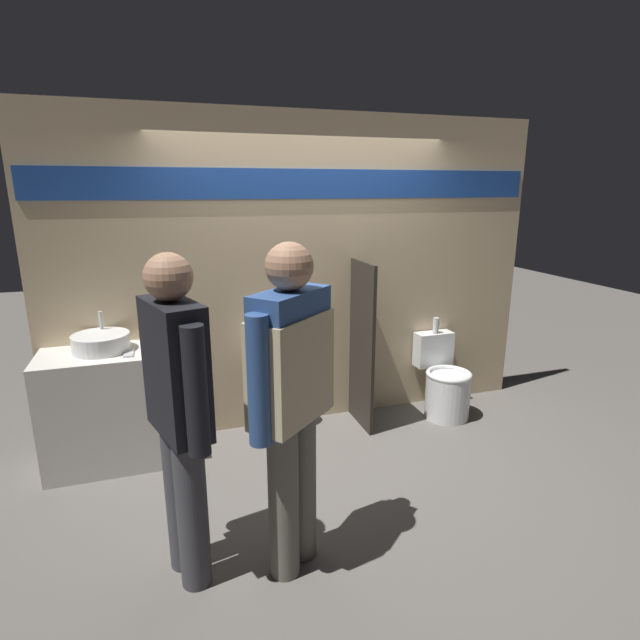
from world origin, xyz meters
TOP-DOWN VIEW (x-y plane):
  - ground_plane at (0.00, 0.00)m, footprint 16.00×16.00m
  - display_wall at (0.00, 0.60)m, footprint 4.35×0.07m
  - sink_counter at (-1.71, 0.30)m, footprint 0.82×0.53m
  - sink_basin at (-1.66, 0.36)m, footprint 0.41×0.41m
  - cell_phone at (-1.47, 0.20)m, footprint 0.07×0.14m
  - divider_near_counter at (0.43, 0.32)m, footprint 0.03×0.51m
  - urinal_near_counter at (-0.39, 0.45)m, footprint 0.32×0.26m
  - toilet at (1.25, 0.24)m, footprint 0.42×0.58m
  - person_in_vest at (-0.60, -1.19)m, footprint 0.52×0.49m
  - person_with_lanyard at (-1.17, -1.09)m, footprint 0.33×0.60m

SIDE VIEW (x-z plane):
  - ground_plane at x=0.00m, z-range 0.00..0.00m
  - toilet at x=1.25m, z-range -0.15..0.75m
  - sink_counter at x=-1.71m, z-range 0.00..0.90m
  - divider_near_counter at x=0.43m, z-range 0.00..1.48m
  - urinal_near_counter at x=-0.39m, z-range 0.19..1.37m
  - cell_phone at x=-1.47m, z-range 0.90..0.91m
  - sink_basin at x=-1.66m, z-range 0.83..1.10m
  - person_with_lanyard at x=-1.17m, z-range 0.09..1.89m
  - person_in_vest at x=-0.60m, z-range 0.15..1.98m
  - display_wall at x=0.00m, z-range 0.01..2.71m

